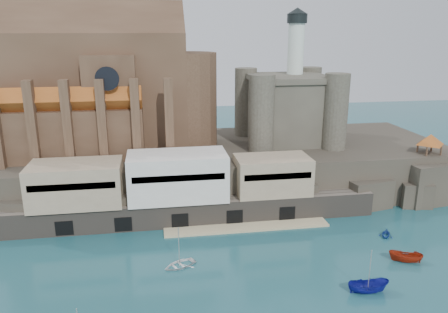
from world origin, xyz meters
TOP-DOWN VIEW (x-y plane):
  - ground at (0.00, 0.00)m, footprint 300.00×300.00m
  - promontory at (-0.19, 39.37)m, footprint 100.00×36.00m
  - quay at (-10.19, 23.07)m, footprint 70.00×12.00m
  - church at (-24.13, 41.85)m, footprint 47.00×25.93m
  - castle_keep at (16.08, 41.08)m, footprint 21.20×21.20m
  - rock_outcrop at (42.00, 25.84)m, footprint 14.50×10.50m
  - pavilion at (42.00, 26.00)m, footprint 6.40×6.40m
  - boat_2 at (14.08, -4.57)m, footprint 2.36×2.31m
  - boat_5 at (23.71, 2.20)m, footprint 2.53×2.50m
  - boat_6 at (-10.95, 6.45)m, footprint 2.54×3.73m
  - boat_7 at (25.16, 10.73)m, footprint 3.31×3.00m

SIDE VIEW (x-z plane):
  - ground at x=0.00m, z-range 0.00..0.00m
  - boat_2 at x=14.08m, z-range -2.86..2.86m
  - boat_5 at x=23.71m, z-range -2.58..2.58m
  - boat_6 at x=-10.95m, z-range -2.55..2.55m
  - boat_7 at x=25.16m, z-range -1.64..1.64m
  - rock_outcrop at x=42.00m, z-range -0.33..8.37m
  - promontory at x=-0.19m, z-range -0.08..9.92m
  - quay at x=-10.19m, z-range -0.46..12.59m
  - pavilion at x=42.00m, z-range 10.03..15.43m
  - castle_keep at x=16.08m, z-range 3.66..32.96m
  - church at x=-24.13m, z-range 6.88..37.38m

